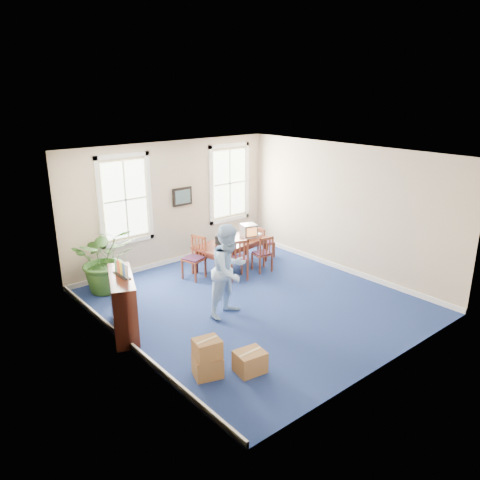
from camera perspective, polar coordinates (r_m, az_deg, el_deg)
floor at (r=10.32m, az=1.72°, el=-7.52°), size 6.50×6.50×0.00m
ceiling at (r=9.40m, az=1.90°, el=10.37°), size 6.50×6.50×0.00m
wall_back at (r=12.27m, az=-8.32°, el=4.42°), size 6.50×0.00×6.50m
wall_front at (r=7.76m, az=17.96°, el=-4.47°), size 6.50×0.00×6.50m
wall_left at (r=8.17m, az=-14.18°, el=-2.99°), size 0.00×6.50×6.50m
wall_right at (r=11.88m, az=12.74°, el=3.69°), size 0.00×6.50×6.50m
baseboard_back at (r=12.70m, az=-7.94°, el=-2.37°), size 6.00×0.04×0.12m
baseboard_left at (r=8.84m, az=-13.23°, el=-12.30°), size 0.04×6.50×0.12m
baseboard_right at (r=12.31m, az=12.16°, el=-3.28°), size 0.04×6.50×0.12m
window_left at (r=11.59m, az=-13.82°, el=4.79°), size 1.40×0.12×2.20m
window_right at (r=13.26m, az=-1.30°, el=6.94°), size 1.40×0.12×2.20m
wall_picture at (r=12.35m, az=-7.05°, el=5.27°), size 0.58×0.06×0.48m
conference_table at (r=12.13m, az=-0.96°, el=-1.75°), size 2.13×1.17×0.69m
crt_tv at (r=12.36m, az=1.06°, el=1.17°), size 0.47×0.49×0.34m
game_console at (r=12.55m, az=2.15°, el=0.72°), size 0.18×0.21×0.05m
equipment_bag at (r=11.88m, az=-1.98°, el=0.12°), size 0.49×0.41×0.21m
chair_near_left at (r=11.32m, az=-0.40°, el=-2.28°), size 0.60×0.60×1.05m
chair_near_right at (r=11.85m, az=2.71°, el=-1.62°), size 0.49×0.49×0.94m
chair_end_left at (r=11.40m, az=-5.67°, el=-2.24°), size 0.58×0.58×1.03m
chair_end_right at (r=12.85m, az=3.21°, el=-0.28°), size 0.43×0.43×0.84m
man at (r=9.41m, az=-1.30°, el=-3.75°), size 1.07×0.91×1.92m
credenza at (r=9.20m, az=-14.07°, el=-7.46°), size 0.94×1.52×1.16m
brochure_rack at (r=8.92m, az=-14.30°, el=-3.20°), size 0.31×0.68×0.30m
potted_plant at (r=11.00m, az=-16.04°, el=-2.20°), size 1.76×1.66×1.56m
cardboard_boxes at (r=7.89m, az=-3.32°, el=-13.37°), size 1.45×1.45×0.69m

